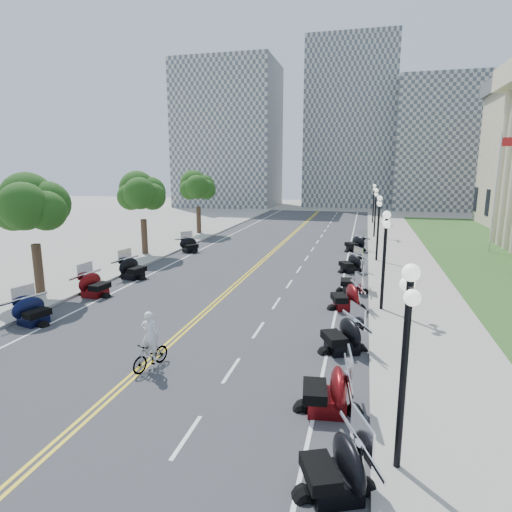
% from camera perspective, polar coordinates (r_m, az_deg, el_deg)
% --- Properties ---
extents(ground, '(160.00, 160.00, 0.00)m').
position_cam_1_polar(ground, '(20.37, -8.57, -8.94)').
color(ground, gray).
extents(road, '(16.00, 90.00, 0.01)m').
position_cam_1_polar(road, '(29.42, -1.03, -2.35)').
color(road, '#333335').
rests_on(road, ground).
extents(centerline_yellow_a, '(0.12, 90.00, 0.00)m').
position_cam_1_polar(centerline_yellow_a, '(29.45, -1.25, -2.32)').
color(centerline_yellow_a, yellow).
rests_on(centerline_yellow_a, road).
extents(centerline_yellow_b, '(0.12, 90.00, 0.00)m').
position_cam_1_polar(centerline_yellow_b, '(29.39, -0.80, -2.35)').
color(centerline_yellow_b, yellow).
rests_on(centerline_yellow_b, road).
extents(edge_line_north, '(0.12, 90.00, 0.00)m').
position_cam_1_polar(edge_line_north, '(28.45, 11.52, -3.06)').
color(edge_line_north, white).
rests_on(edge_line_north, road).
extents(edge_line_south, '(0.12, 90.00, 0.00)m').
position_cam_1_polar(edge_line_south, '(31.67, -12.27, -1.59)').
color(edge_line_south, white).
rests_on(edge_line_south, road).
extents(lane_dash_4, '(0.12, 2.00, 0.00)m').
position_cam_1_polar(lane_dash_4, '(12.66, -9.23, -22.67)').
color(lane_dash_4, white).
rests_on(lane_dash_4, road).
extents(lane_dash_5, '(0.12, 2.00, 0.00)m').
position_cam_1_polar(lane_dash_5, '(15.89, -3.31, -14.94)').
color(lane_dash_5, white).
rests_on(lane_dash_5, road).
extents(lane_dash_6, '(0.12, 2.00, 0.00)m').
position_cam_1_polar(lane_dash_6, '(19.41, 0.31, -9.83)').
color(lane_dash_6, white).
rests_on(lane_dash_6, road).
extents(lane_dash_7, '(0.12, 2.00, 0.00)m').
position_cam_1_polar(lane_dash_7, '(23.08, 2.73, -6.30)').
color(lane_dash_7, white).
rests_on(lane_dash_7, road).
extents(lane_dash_8, '(0.12, 2.00, 0.00)m').
position_cam_1_polar(lane_dash_8, '(26.85, 4.45, -3.74)').
color(lane_dash_8, white).
rests_on(lane_dash_8, road).
extents(lane_dash_9, '(0.12, 2.00, 0.00)m').
position_cam_1_polar(lane_dash_9, '(30.68, 5.74, -1.81)').
color(lane_dash_9, white).
rests_on(lane_dash_9, road).
extents(lane_dash_10, '(0.12, 2.00, 0.00)m').
position_cam_1_polar(lane_dash_10, '(34.55, 6.74, -0.31)').
color(lane_dash_10, white).
rests_on(lane_dash_10, road).
extents(lane_dash_11, '(0.12, 2.00, 0.00)m').
position_cam_1_polar(lane_dash_11, '(38.44, 7.54, 0.89)').
color(lane_dash_11, white).
rests_on(lane_dash_11, road).
extents(lane_dash_12, '(0.12, 2.00, 0.00)m').
position_cam_1_polar(lane_dash_12, '(42.35, 8.19, 1.87)').
color(lane_dash_12, white).
rests_on(lane_dash_12, road).
extents(lane_dash_13, '(0.12, 2.00, 0.00)m').
position_cam_1_polar(lane_dash_13, '(46.28, 8.74, 2.68)').
color(lane_dash_13, white).
rests_on(lane_dash_13, road).
extents(lane_dash_14, '(0.12, 2.00, 0.00)m').
position_cam_1_polar(lane_dash_14, '(50.22, 9.19, 3.36)').
color(lane_dash_14, white).
rests_on(lane_dash_14, road).
extents(lane_dash_15, '(0.12, 2.00, 0.00)m').
position_cam_1_polar(lane_dash_15, '(54.17, 9.58, 3.95)').
color(lane_dash_15, white).
rests_on(lane_dash_15, road).
extents(lane_dash_16, '(0.12, 2.00, 0.00)m').
position_cam_1_polar(lane_dash_16, '(58.13, 9.92, 4.45)').
color(lane_dash_16, white).
rests_on(lane_dash_16, road).
extents(lane_dash_17, '(0.12, 2.00, 0.00)m').
position_cam_1_polar(lane_dash_17, '(62.09, 10.22, 4.89)').
color(lane_dash_17, white).
rests_on(lane_dash_17, road).
extents(lane_dash_18, '(0.12, 2.00, 0.00)m').
position_cam_1_polar(lane_dash_18, '(66.05, 10.48, 5.28)').
color(lane_dash_18, white).
rests_on(lane_dash_18, road).
extents(lane_dash_19, '(0.12, 2.00, 0.00)m').
position_cam_1_polar(lane_dash_19, '(70.02, 10.71, 5.62)').
color(lane_dash_19, white).
rests_on(lane_dash_19, road).
extents(sidewalk_north, '(5.00, 90.00, 0.15)m').
position_cam_1_polar(sidewalk_north, '(28.56, 19.77, -3.33)').
color(sidewalk_north, '#9E9991').
rests_on(sidewalk_north, ground).
extents(sidewalk_south, '(5.00, 90.00, 0.15)m').
position_cam_1_polar(sidewalk_south, '(33.67, -18.54, -1.04)').
color(sidewalk_south, '#9E9991').
rests_on(sidewalk_south, ground).
extents(lawn, '(9.00, 60.00, 0.10)m').
position_cam_1_polar(lawn, '(37.56, 29.35, -0.72)').
color(lawn, '#356023').
rests_on(lawn, ground).
extents(distant_block_a, '(18.00, 14.00, 26.00)m').
position_cam_1_polar(distant_block_a, '(83.74, -3.64, 15.65)').
color(distant_block_a, gray).
rests_on(distant_block_a, ground).
extents(distant_block_b, '(16.00, 12.00, 30.00)m').
position_cam_1_polar(distant_block_b, '(85.96, 12.40, 16.65)').
color(distant_block_b, gray).
rests_on(distant_block_b, ground).
extents(distant_block_c, '(20.00, 14.00, 22.00)m').
position_cam_1_polar(distant_block_c, '(83.87, 24.91, 13.25)').
color(distant_block_c, gray).
rests_on(distant_block_c, ground).
extents(street_lamp_1, '(0.50, 1.20, 4.90)m').
position_cam_1_polar(street_lamp_1, '(10.59, 19.10, -14.29)').
color(street_lamp_1, black).
rests_on(street_lamp_1, sidewalk_north).
extents(street_lamp_2, '(0.50, 1.20, 4.90)m').
position_cam_1_polar(street_lamp_2, '(22.02, 16.69, -0.70)').
color(street_lamp_2, black).
rests_on(street_lamp_2, sidewalk_north).
extents(street_lamp_3, '(0.50, 1.20, 4.90)m').
position_cam_1_polar(street_lamp_3, '(33.84, 15.96, 3.52)').
color(street_lamp_3, black).
rests_on(street_lamp_3, sidewalk_north).
extents(street_lamp_4, '(0.50, 1.20, 4.90)m').
position_cam_1_polar(street_lamp_4, '(45.76, 15.61, 5.55)').
color(street_lamp_4, black).
rests_on(street_lamp_4, sidewalk_north).
extents(street_lamp_5, '(0.50, 1.20, 4.90)m').
position_cam_1_polar(street_lamp_5, '(57.71, 15.40, 6.74)').
color(street_lamp_5, black).
rests_on(street_lamp_5, sidewalk_north).
extents(flagpole, '(1.10, 0.20, 10.00)m').
position_cam_1_polar(flagpole, '(40.94, 29.31, 7.21)').
color(flagpole, silver).
rests_on(flagpole, ground).
extents(tree_2, '(4.80, 4.80, 9.20)m').
position_cam_1_polar(tree_2, '(26.37, -27.67, 5.17)').
color(tree_2, '#235619').
rests_on(tree_2, sidewalk_south).
extents(tree_3, '(4.80, 4.80, 9.20)m').
position_cam_1_polar(tree_3, '(36.17, -14.91, 7.50)').
color(tree_3, '#235619').
rests_on(tree_3, sidewalk_south).
extents(tree_4, '(4.80, 4.80, 9.20)m').
position_cam_1_polar(tree_4, '(47.00, -7.75, 8.65)').
color(tree_4, '#235619').
rests_on(tree_4, sidewalk_south).
extents(motorcycle_n_3, '(2.76, 2.76, 1.47)m').
position_cam_1_polar(motorcycle_n_3, '(10.58, 10.45, -25.68)').
color(motorcycle_n_3, black).
rests_on(motorcycle_n_3, road).
extents(motorcycle_n_4, '(2.47, 2.47, 1.55)m').
position_cam_1_polar(motorcycle_n_4, '(13.37, 9.43, -16.86)').
color(motorcycle_n_4, '#590A0C').
rests_on(motorcycle_n_4, road).
extents(motorcycle_n_5, '(2.93, 2.93, 1.52)m').
position_cam_1_polar(motorcycle_n_5, '(17.36, 11.43, -10.09)').
color(motorcycle_n_5, black).
rests_on(motorcycle_n_5, road).
extents(motorcycle_n_6, '(2.69, 2.69, 1.50)m').
position_cam_1_polar(motorcycle_n_6, '(22.42, 11.92, -5.11)').
color(motorcycle_n_6, '#590A0C').
rests_on(motorcycle_n_6, road).
extents(motorcycle_n_7, '(2.12, 2.12, 1.44)m').
position_cam_1_polar(motorcycle_n_7, '(25.58, 12.70, -3.13)').
color(motorcycle_n_7, black).
rests_on(motorcycle_n_7, road).
extents(motorcycle_n_8, '(2.79, 2.79, 1.41)m').
position_cam_1_polar(motorcycle_n_8, '(30.39, 12.49, -0.81)').
color(motorcycle_n_8, black).
rests_on(motorcycle_n_8, road).
extents(motorcycle_n_10, '(3.08, 3.08, 1.55)m').
position_cam_1_polar(motorcycle_n_10, '(38.00, 13.08, 1.73)').
color(motorcycle_n_10, black).
rests_on(motorcycle_n_10, road).
extents(motorcycle_s_5, '(2.48, 2.48, 1.42)m').
position_cam_1_polar(motorcycle_s_5, '(22.45, -27.65, -6.31)').
color(motorcycle_s_5, black).
rests_on(motorcycle_s_5, road).
extents(motorcycle_s_6, '(2.38, 2.38, 1.52)m').
position_cam_1_polar(motorcycle_s_6, '(25.77, -20.72, -3.41)').
color(motorcycle_s_6, '#590A0C').
rests_on(motorcycle_s_6, road).
extents(motorcycle_s_7, '(2.58, 2.58, 1.54)m').
position_cam_1_polar(motorcycle_s_7, '(29.11, -16.12, -1.42)').
color(motorcycle_s_7, black).
rests_on(motorcycle_s_7, road).
extents(motorcycle_s_9, '(2.83, 2.83, 1.41)m').
position_cam_1_polar(motorcycle_s_9, '(37.24, -8.83, 1.59)').
color(motorcycle_s_9, black).
rests_on(motorcycle_s_9, road).
extents(bicycle, '(0.96, 1.79, 1.04)m').
position_cam_1_polar(bicycle, '(16.24, -13.87, -12.69)').
color(bicycle, '#A51414').
rests_on(bicycle, road).
extents(cyclist_rider, '(0.66, 0.44, 1.82)m').
position_cam_1_polar(cyclist_rider, '(15.72, -14.13, -7.94)').
color(cyclist_rider, silver).
rests_on(cyclist_rider, bicycle).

